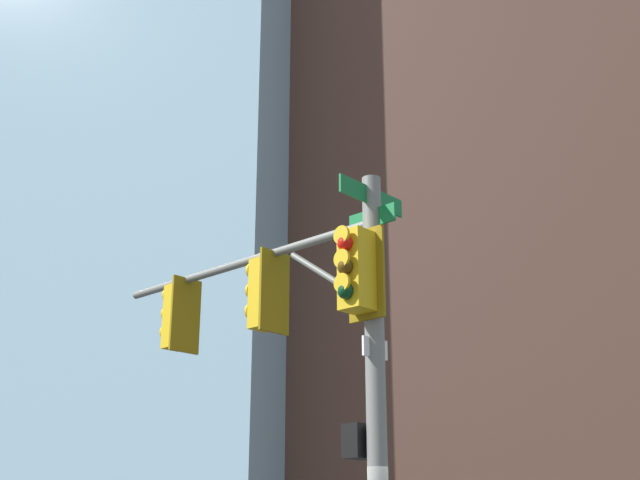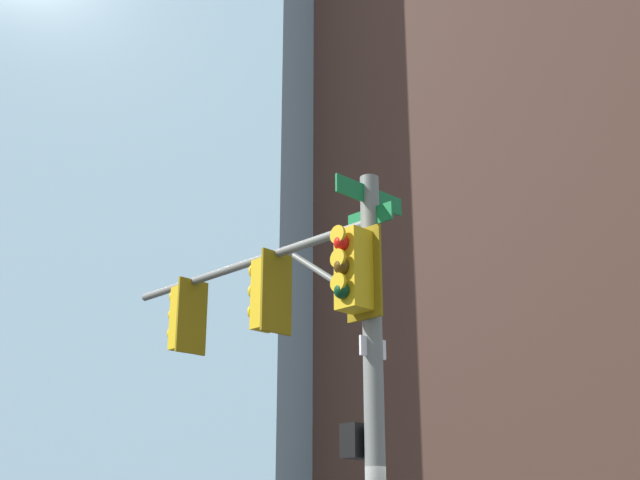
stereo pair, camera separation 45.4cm
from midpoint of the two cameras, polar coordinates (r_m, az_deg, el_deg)
The scene contains 4 objects.
signal_pole_assembly at distance 10.90m, azimuth -2.57°, elevation -6.54°, with size 5.12×2.41×6.10m.
building_brick_nearside at distance 51.04m, azimuth 12.81°, elevation 7.61°, with size 26.91×16.19×48.89m, color #4C3328.
building_brick_midblock at distance 58.46m, azimuth 3.51°, elevation -2.99°, with size 22.72×15.20×36.25m, color #845B47.
building_glass_tower at distance 66.13m, azimuth -10.52°, elevation 7.19°, with size 31.78×31.28×61.75m, color #8CB2C6.
Camera 1 is at (-3.68, 9.81, 1.82)m, focal length 46.68 mm.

